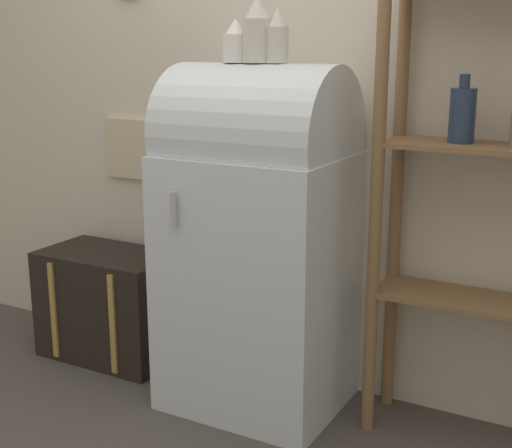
{
  "coord_description": "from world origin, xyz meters",
  "views": [
    {
      "loc": [
        1.39,
        -2.26,
        1.53
      ],
      "look_at": [
        -0.01,
        0.25,
        0.8
      ],
      "focal_mm": 50.0,
      "sensor_mm": 36.0,
      "label": 1
    }
  ],
  "objects_px": {
    "vase_left": "(235,42)",
    "vase_center": "(257,31)",
    "refrigerator": "(258,236)",
    "suitcase_trunk": "(110,304)",
    "vase_right": "(277,37)"
  },
  "relations": [
    {
      "from": "vase_center",
      "to": "vase_right",
      "type": "xyz_separation_m",
      "value": [
        0.09,
        0.01,
        -0.02
      ]
    },
    {
      "from": "refrigerator",
      "to": "vase_left",
      "type": "bearing_deg",
      "value": -173.78
    },
    {
      "from": "vase_right",
      "to": "vase_left",
      "type": "bearing_deg",
      "value": -175.78
    },
    {
      "from": "vase_left",
      "to": "vase_center",
      "type": "bearing_deg",
      "value": 4.52
    },
    {
      "from": "vase_center",
      "to": "vase_right",
      "type": "bearing_deg",
      "value": 3.9
    },
    {
      "from": "refrigerator",
      "to": "vase_right",
      "type": "height_order",
      "value": "vase_right"
    },
    {
      "from": "refrigerator",
      "to": "suitcase_trunk",
      "type": "bearing_deg",
      "value": 176.15
    },
    {
      "from": "vase_center",
      "to": "suitcase_trunk",
      "type": "bearing_deg",
      "value": 175.95
    },
    {
      "from": "vase_center",
      "to": "vase_right",
      "type": "relative_size",
      "value": 1.23
    },
    {
      "from": "vase_left",
      "to": "vase_center",
      "type": "height_order",
      "value": "vase_center"
    },
    {
      "from": "suitcase_trunk",
      "to": "vase_right",
      "type": "xyz_separation_m",
      "value": [
        0.96,
        -0.06,
        1.29
      ]
    },
    {
      "from": "vase_left",
      "to": "vase_right",
      "type": "height_order",
      "value": "vase_right"
    },
    {
      "from": "refrigerator",
      "to": "vase_center",
      "type": "height_order",
      "value": "vase_center"
    },
    {
      "from": "vase_left",
      "to": "suitcase_trunk",
      "type": "bearing_deg",
      "value": 174.93
    },
    {
      "from": "refrigerator",
      "to": "vase_left",
      "type": "distance_m",
      "value": 0.79
    }
  ]
}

